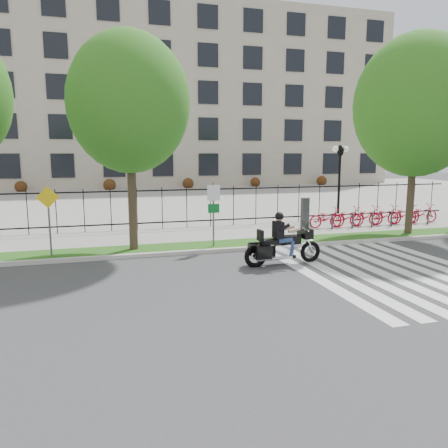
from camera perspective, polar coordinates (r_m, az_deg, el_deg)
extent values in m
plane|color=#3C3C3E|center=(12.93, 3.13, -7.73)|extent=(120.00, 120.00, 0.00)
cube|color=#B4B2AA|center=(16.71, -1.47, -3.52)|extent=(60.00, 0.20, 0.15)
cube|color=#265615|center=(17.52, -2.16, -2.93)|extent=(60.00, 1.50, 0.15)
cube|color=gray|center=(19.91, -3.88, -1.46)|extent=(60.00, 3.50, 0.15)
cube|color=gray|center=(37.09, -9.58, 3.40)|extent=(80.00, 34.00, 0.10)
cube|color=#9E9780|center=(57.16, -12.21, 15.35)|extent=(60.00, 20.00, 20.00)
cylinder|color=black|center=(27.60, 14.80, 5.29)|extent=(0.14, 0.14, 4.00)
cylinder|color=black|center=(27.54, 14.97, 9.24)|extent=(0.06, 0.70, 0.70)
sphere|color=white|center=(27.36, 14.34, 9.47)|extent=(0.36, 0.36, 0.36)
sphere|color=white|center=(27.72, 15.61, 9.42)|extent=(0.36, 0.36, 0.36)
cylinder|color=#382C1E|center=(16.75, -11.90, 3.67)|extent=(0.32, 0.32, 4.10)
ellipsoid|color=#1D5C15|center=(16.77, -12.30, 15.23)|extent=(4.43, 4.43, 5.10)
cylinder|color=#382C1E|center=(21.51, 23.22, 4.26)|extent=(0.32, 0.32, 4.05)
ellipsoid|color=#1D5C15|center=(21.54, 23.86, 13.97)|extent=(5.43, 5.43, 6.24)
cube|color=#2D2D33|center=(21.30, 10.52, 1.37)|extent=(0.35, 0.25, 1.50)
imported|color=#BF0320|center=(21.90, 13.32, 0.82)|extent=(1.89, 0.66, 1.00)
cylinder|color=#2D2D33|center=(21.49, 13.95, 0.24)|extent=(0.08, 0.08, 0.70)
imported|color=#BF0320|center=(22.45, 15.77, 0.92)|extent=(1.89, 0.66, 1.00)
cylinder|color=#2D2D33|center=(22.05, 16.43, 0.36)|extent=(0.08, 0.08, 0.70)
imported|color=#BF0320|center=(23.04, 18.10, 1.02)|extent=(1.89, 0.66, 1.00)
cylinder|color=#2D2D33|center=(22.66, 18.78, 0.47)|extent=(0.08, 0.08, 0.70)
imported|color=#BF0320|center=(23.67, 20.31, 1.11)|extent=(1.89, 0.66, 1.00)
cylinder|color=#2D2D33|center=(23.30, 21.01, 0.58)|extent=(0.08, 0.08, 0.70)
imported|color=#BF0320|center=(24.34, 22.40, 1.20)|extent=(1.89, 0.66, 1.00)
cylinder|color=#2D2D33|center=(23.97, 23.12, 0.68)|extent=(0.08, 0.08, 0.70)
imported|color=#BF0320|center=(25.03, 24.38, 1.27)|extent=(1.89, 0.66, 1.00)
cylinder|color=#2D2D33|center=(24.68, 25.10, 0.77)|extent=(0.08, 0.08, 0.70)
cylinder|color=#59595B|center=(16.99, -1.39, 1.23)|extent=(0.07, 0.07, 2.50)
cube|color=white|center=(16.85, -1.37, 4.08)|extent=(0.50, 0.03, 0.60)
cube|color=#0C6626|center=(16.91, -1.36, 2.05)|extent=(0.45, 0.03, 0.35)
cylinder|color=#59595B|center=(16.55, -21.84, 0.17)|extent=(0.07, 0.07, 2.40)
cube|color=yellow|center=(16.41, -22.05, 3.26)|extent=(0.78, 0.03, 0.78)
torus|color=black|center=(15.55, 11.20, -3.57)|extent=(0.76, 0.18, 0.75)
torus|color=black|center=(14.65, 4.13, -4.20)|extent=(0.80, 0.20, 0.80)
cube|color=black|center=(15.31, 10.57, -1.21)|extent=(0.35, 0.61, 0.33)
cube|color=#26262B|center=(15.30, 10.85, -0.27)|extent=(0.19, 0.55, 0.33)
cube|color=silver|center=(15.02, 7.60, -3.45)|extent=(0.67, 0.40, 0.44)
cube|color=black|center=(15.09, 8.74, -2.02)|extent=(0.62, 0.40, 0.28)
cube|color=black|center=(14.78, 6.30, -2.29)|extent=(0.78, 0.43, 0.15)
cube|color=black|center=(14.56, 4.76, -1.48)|extent=(0.13, 0.38, 0.37)
cube|color=black|center=(14.38, 5.24, -3.76)|extent=(0.55, 0.20, 0.44)
cube|color=black|center=(14.96, 4.23, -3.23)|extent=(0.55, 0.20, 0.44)
cube|color=black|center=(14.80, 7.09, -0.75)|extent=(0.28, 0.45, 0.57)
sphere|color=tan|center=(14.75, 7.24, 0.84)|extent=(0.25, 0.25, 0.25)
sphere|color=black|center=(14.74, 7.24, 1.01)|extent=(0.29, 0.29, 0.29)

